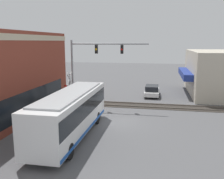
{
  "coord_description": "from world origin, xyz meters",
  "views": [
    {
      "loc": [
        -20.6,
        -3.45,
        6.92
      ],
      "look_at": [
        4.86,
        1.41,
        1.92
      ],
      "focal_mm": 40.0,
      "sensor_mm": 36.0,
      "label": 1
    }
  ],
  "objects": [
    {
      "name": "crossing_signal",
      "position": [
        3.86,
        5.74,
        2.3
      ],
      "size": [
        1.41,
        1.18,
        3.81
      ],
      "color": "gray",
      "rests_on": "ground"
    },
    {
      "name": "rail_track_near",
      "position": [
        6.0,
        0.0,
        0.03
      ],
      "size": [
        2.6,
        60.0,
        0.15
      ],
      "color": "#332D28",
      "rests_on": "ground"
    },
    {
      "name": "ground_plane",
      "position": [
        0.0,
        0.0,
        0.0
      ],
      "size": [
        120.0,
        120.0,
        0.0
      ],
      "primitive_type": "plane",
      "color": "#565659"
    },
    {
      "name": "pedestrian_at_crossing",
      "position": [
        4.1,
        4.6,
        0.86
      ],
      "size": [
        0.34,
        0.34,
        1.69
      ],
      "color": "#2D3351",
      "rests_on": "ground"
    },
    {
      "name": "city_bus",
      "position": [
        -3.9,
        2.8,
        1.83
      ],
      "size": [
        10.75,
        2.59,
        3.33
      ],
      "color": "white",
      "rests_on": "ground"
    },
    {
      "name": "traffic_signal_gantry",
      "position": [
        4.99,
        3.51,
        5.18
      ],
      "size": [
        0.42,
        8.22,
        7.08
      ],
      "color": "gray",
      "rests_on": "ground"
    },
    {
      "name": "shop_building",
      "position": [
        14.51,
        -11.69,
        2.85
      ],
      "size": [
        13.36,
        9.65,
        5.7
      ],
      "color": "beige",
      "rests_on": "ground"
    },
    {
      "name": "parked_car_white",
      "position": [
        11.3,
        -2.6,
        0.65
      ],
      "size": [
        4.53,
        1.82,
        1.38
      ],
      "color": "silver",
      "rests_on": "ground"
    }
  ]
}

